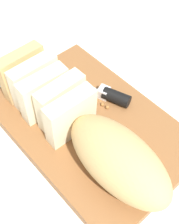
# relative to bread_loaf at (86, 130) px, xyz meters

# --- Properties ---
(ground_plane) EXTENTS (3.00, 3.00, 0.00)m
(ground_plane) POSITION_rel_bread_loaf_xyz_m (0.03, -0.04, -0.07)
(ground_plane) COLOR silver
(cutting_board) EXTENTS (0.37, 0.26, 0.02)m
(cutting_board) POSITION_rel_bread_loaf_xyz_m (0.03, -0.04, -0.06)
(cutting_board) COLOR brown
(cutting_board) RESTS_ON ground_plane
(bread_loaf) EXTENTS (0.36, 0.11, 0.09)m
(bread_loaf) POSITION_rel_bread_loaf_xyz_m (0.00, 0.00, 0.00)
(bread_loaf) COLOR tan
(bread_loaf) RESTS_ON cutting_board
(bread_knife) EXTENTS (0.28, 0.11, 0.02)m
(bread_knife) POSITION_rel_bread_loaf_xyz_m (0.07, -0.10, -0.04)
(bread_knife) COLOR silver
(bread_knife) RESTS_ON cutting_board
(crumb_near_knife) EXTENTS (0.01, 0.01, 0.01)m
(crumb_near_knife) POSITION_rel_bread_loaf_xyz_m (0.03, -0.08, -0.04)
(crumb_near_knife) COLOR #996633
(crumb_near_knife) RESTS_ON cutting_board
(crumb_near_loaf) EXTENTS (0.01, 0.01, 0.01)m
(crumb_near_loaf) POSITION_rel_bread_loaf_xyz_m (0.04, -0.08, -0.04)
(crumb_near_loaf) COLOR #996633
(crumb_near_loaf) RESTS_ON cutting_board
(crumb_stray_left) EXTENTS (0.00, 0.00, 0.00)m
(crumb_stray_left) POSITION_rel_bread_loaf_xyz_m (-0.01, -0.02, -0.04)
(crumb_stray_left) COLOR #996633
(crumb_stray_left) RESTS_ON cutting_board
(crumb_stray_right) EXTENTS (0.00, 0.00, 0.00)m
(crumb_stray_right) POSITION_rel_bread_loaf_xyz_m (0.07, -0.06, -0.04)
(crumb_stray_right) COLOR #996633
(crumb_stray_right) RESTS_ON cutting_board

